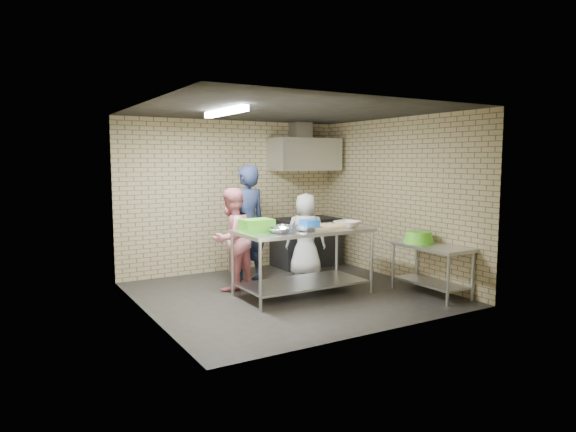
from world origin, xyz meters
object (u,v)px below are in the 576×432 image
object	(u,v)px
woman_white	(306,234)
man_navy	(247,224)
side_counter	(431,270)
bottle_green	(319,159)
bottle_red	(302,158)
green_basin	(419,237)
woman_pink	(231,239)
green_crate	(257,225)
blue_tub	(310,225)
prep_table	(303,262)
stove	(306,242)

from	to	relation	value
woman_white	man_navy	bearing A→B (deg)	27.20
side_counter	bottle_green	distance (m)	3.41
bottle_red	man_navy	bearing A→B (deg)	-151.02
green_basin	woman_pink	xyz separation A→B (m)	(-2.40, 1.55, -0.05)
side_counter	woman_pink	distance (m)	3.04
bottle_green	woman_pink	world-z (taller)	bottle_green
green_crate	woman_pink	size ratio (longest dim) A/B	0.28
side_counter	green_basin	distance (m)	0.52
green_crate	green_basin	world-z (taller)	green_crate
side_counter	man_navy	distance (m)	2.96
green_crate	woman_pink	world-z (taller)	woman_pink
green_basin	blue_tub	bearing A→B (deg)	158.87
prep_table	bottle_green	size ratio (longest dim) A/B	13.16
prep_table	side_counter	distance (m)	1.91
blue_tub	woman_pink	world-z (taller)	woman_pink
stove	woman_white	xyz separation A→B (m)	(-0.46, -0.72, 0.27)
prep_table	bottle_red	world-z (taller)	bottle_red
prep_table	woman_pink	bearing A→B (deg)	132.55
prep_table	man_navy	size ratio (longest dim) A/B	1.03
blue_tub	man_navy	bearing A→B (deg)	108.25
stove	green_crate	bearing A→B (deg)	-138.61
green_crate	green_basin	size ratio (longest dim) A/B	0.95
blue_tub	green_basin	bearing A→B (deg)	-21.13
side_counter	woman_pink	world-z (taller)	woman_pink
blue_tub	prep_table	bearing A→B (deg)	116.57
blue_tub	green_basin	world-z (taller)	blue_tub
stove	bottle_green	bearing A→B (deg)	28.07
prep_table	green_basin	world-z (taller)	prep_table
prep_table	green_basin	distance (m)	1.81
stove	bottle_red	distance (m)	1.60
stove	woman_white	distance (m)	0.89
green_crate	green_basin	bearing A→B (deg)	-19.62
prep_table	man_navy	bearing A→B (deg)	107.47
green_crate	green_basin	xyz separation A→B (m)	(2.33, -0.83, -0.24)
green_basin	woman_pink	size ratio (longest dim) A/B	0.29
stove	green_basin	bearing A→B (deg)	-80.24
bottle_green	woman_white	bearing A→B (deg)	-133.60
green_basin	side_counter	bearing A→B (deg)	-85.43
stove	bottle_green	distance (m)	1.65
side_counter	bottle_green	bearing A→B (deg)	90.00
bottle_red	stove	bearing A→B (deg)	-101.77
woman_white	side_counter	bearing A→B (deg)	144.98
stove	man_navy	world-z (taller)	man_navy
side_counter	bottle_red	size ratio (longest dim) A/B	6.67
bottle_red	woman_white	xyz separation A→B (m)	(-0.51, -0.96, -1.31)
green_basin	bottle_green	distance (m)	2.98
prep_table	blue_tub	bearing A→B (deg)	-63.43
side_counter	stove	bearing A→B (deg)	99.29
prep_table	woman_white	xyz separation A→B (m)	(0.73, 1.07, 0.22)
green_basin	bottle_green	size ratio (longest dim) A/B	3.07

